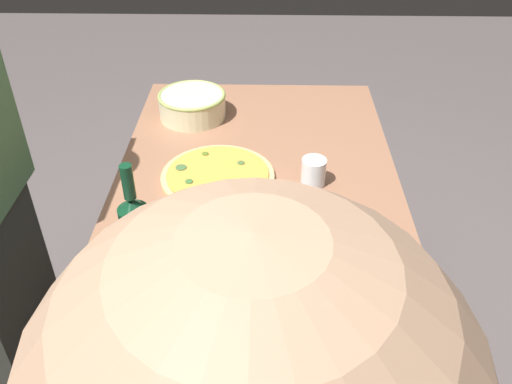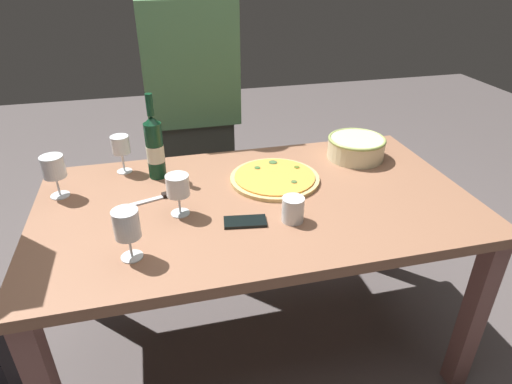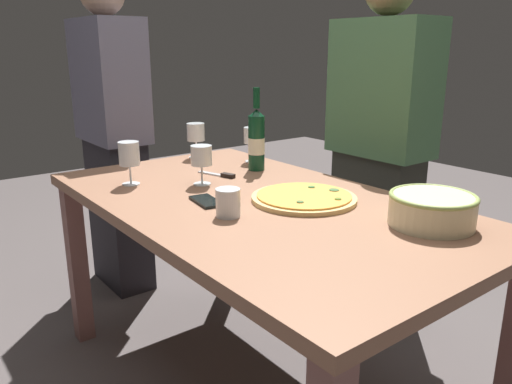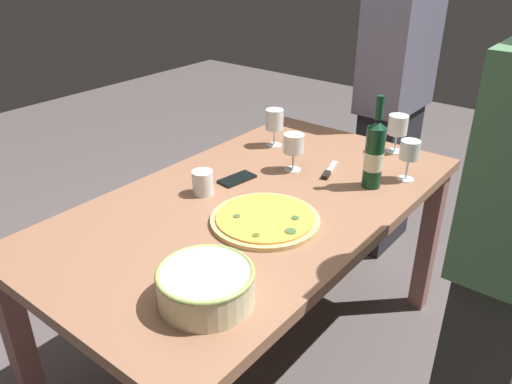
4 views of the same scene
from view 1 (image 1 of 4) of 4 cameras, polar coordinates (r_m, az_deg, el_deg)
ground_plane at (r=2.16m, az=-0.00°, el=-16.87°), size 8.00×8.00×0.00m
dining_table at (r=1.69m, az=-0.00°, el=-3.31°), size 1.60×0.90×0.75m
pizza at (r=1.72m, az=-4.04°, el=1.71°), size 0.36×0.36×0.02m
serving_bowl at (r=2.06m, az=-6.70°, el=9.13°), size 0.25×0.25×0.09m
wine_bottle at (r=1.31m, az=-12.27°, el=-5.10°), size 0.07×0.07×0.34m
wine_glass_near_pizza at (r=1.25m, az=-16.95°, el=-9.52°), size 0.07×0.07×0.16m
wine_glass_by_bottle at (r=1.34m, az=1.41°, el=-4.52°), size 0.08×0.08×0.15m
wine_glass_far_left at (r=1.24m, az=11.53°, el=-9.30°), size 0.08×0.08×0.16m
wine_glass_far_right at (r=1.07m, az=-12.06°, el=-18.98°), size 0.08×0.08×0.16m
cup_amber at (r=1.68m, az=6.05°, el=2.10°), size 0.08×0.08×0.09m
cell_phone at (r=1.57m, az=5.50°, el=-2.36°), size 0.15×0.09×0.01m
pizza_knife at (r=1.37m, az=-4.05°, el=-9.22°), size 0.18×0.07×0.02m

